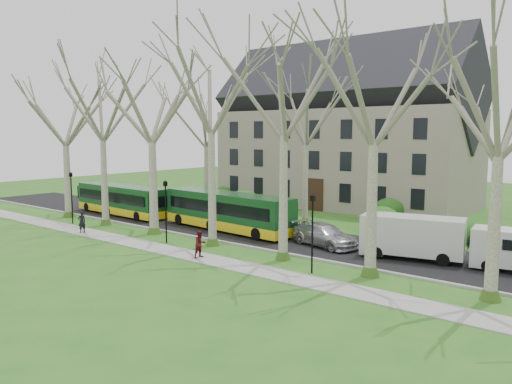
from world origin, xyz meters
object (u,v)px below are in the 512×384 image
pedestrian_a (82,222)px  pedestrian_b (200,244)px  bus_follow (227,211)px  van_a (412,238)px  bus_lead (122,200)px  sedan (325,235)px

pedestrian_a → pedestrian_b: size_ratio=1.00×
bus_follow → van_a: (14.72, 0.42, -0.22)m
pedestrian_a → pedestrian_b: 12.58m
pedestrian_b → bus_lead: bearing=77.2°
sedan → pedestrian_a: 18.51m
bus_follow → van_a: bus_follow is taller
pedestrian_b → bus_follow: bearing=40.2°
bus_lead → van_a: bearing=4.4°
bus_lead → sedan: (21.57, 0.69, -0.66)m
pedestrian_a → pedestrian_b: pedestrian_a is taller
van_a → pedestrian_b: (-10.12, -7.93, -0.46)m
bus_lead → pedestrian_a: 8.58m
bus_lead → pedestrian_a: size_ratio=6.74×
van_a → bus_follow: bearing=168.9°
bus_lead → pedestrian_b: bus_lead is taller
van_a → pedestrian_a: van_a is taller
bus_lead → bus_follow: size_ratio=0.93×
sedan → van_a: size_ratio=0.87×
sedan → bus_lead: bearing=106.6°
bus_follow → van_a: bearing=6.1°
van_a → pedestrian_b: van_a is taller
sedan → van_a: 5.94m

